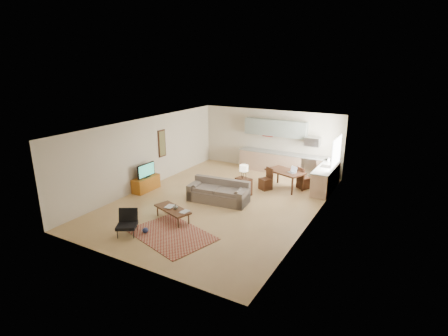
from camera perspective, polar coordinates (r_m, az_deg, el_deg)
The scene contains 25 objects.
room at distance 11.89m, azimuth -0.71°, elevation 0.55°, with size 9.00×9.00×9.00m.
kitchen_counter_back at distance 15.45m, azimuth 10.02°, elevation 0.73°, with size 4.26×0.64×0.92m, color tan, non-canonical shape.
kitchen_counter_right at distance 13.84m, azimuth 16.28°, elevation -1.63°, with size 0.64×2.26×0.92m, color tan, non-canonical shape.
kitchen_range at distance 15.15m, azimuth 13.93°, elevation 0.12°, with size 0.62×0.62×0.90m, color #A5A8AD.
kitchen_microwave at distance 14.89m, azimuth 14.25°, elevation 4.19°, with size 0.62×0.40×0.35m, color #A5A8AD.
upper_cabinets at distance 15.45m, azimuth 8.39°, elevation 6.49°, with size 2.80×0.34×0.70m, color gray.
window_right at distance 13.48m, azimuth 17.90°, elevation 2.58°, with size 0.02×1.40×1.05m, color white.
wall_art_left at distance 14.35m, azimuth -10.07°, elevation 3.98°, with size 0.06×0.42×1.10m, color olive, non-canonical shape.
triptych at distance 15.76m, azimuth 7.18°, elevation 6.01°, with size 1.70×0.04×0.50m, color beige, non-canonical shape.
rug at distance 10.20m, azimuth -8.58°, elevation -10.69°, with size 2.35×1.63×0.02m, color maroon.
sofa at distance 12.19m, azimuth -0.95°, elevation -3.84°, with size 2.18×0.95×0.76m, color #6B5E54, non-canonical shape.
coffee_table at distance 10.99m, azimuth -8.39°, elevation -7.47°, with size 1.31×0.52×0.40m, color #452816, non-canonical shape.
book_a at distance 11.08m, azimuth -9.41°, elevation -6.13°, with size 0.28×0.35×0.03m, color #9A0907.
book_b at distance 10.68m, azimuth -6.87°, elevation -6.95°, with size 0.24×0.31×0.02m, color navy.
vase at distance 10.83m, azimuth -7.91°, elevation -6.26°, with size 0.18×0.18×0.16m, color black.
armchair at distance 10.32m, azimuth -15.60°, elevation -8.68°, with size 0.62×0.62×0.71m, color black, non-canonical shape.
tv_credenza at distance 13.62m, azimuth -12.61°, elevation -2.50°, with size 0.44×1.16×0.53m, color #935113, non-canonical shape.
tv at distance 13.43m, azimuth -12.61°, elevation -0.38°, with size 0.09×0.89×0.53m, color black, non-canonical shape.
console_table at distance 12.83m, azimuth 3.21°, elevation -3.05°, with size 0.55×0.37×0.65m, color black, non-canonical shape.
table_lamp at distance 12.64m, azimuth 3.26°, elevation -0.58°, with size 0.31×0.31×0.52m, color beige, non-canonical shape.
dining_table at distance 13.63m, azimuth 9.90°, elevation -1.90°, with size 1.43×0.82×0.72m, color black, non-canonical shape.
dining_chair_near at distance 13.44m, azimuth 6.81°, elevation -1.77°, with size 0.40×0.42×0.84m, color black, non-canonical shape.
dining_chair_far at distance 13.82m, azimuth 12.93°, elevation -1.53°, with size 0.41×0.43×0.86m, color black, non-canonical shape.
laptop at distance 13.31m, azimuth 11.01°, elevation -0.27°, with size 0.30×0.23×0.23m, color #A5A8AD, non-canonical shape.
soap_bottle at distance 14.36m, azimuth 16.75°, elevation 1.32°, with size 0.09×0.09×0.19m, color beige.
Camera 1 is at (5.73, -9.87, 4.71)m, focal length 28.00 mm.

